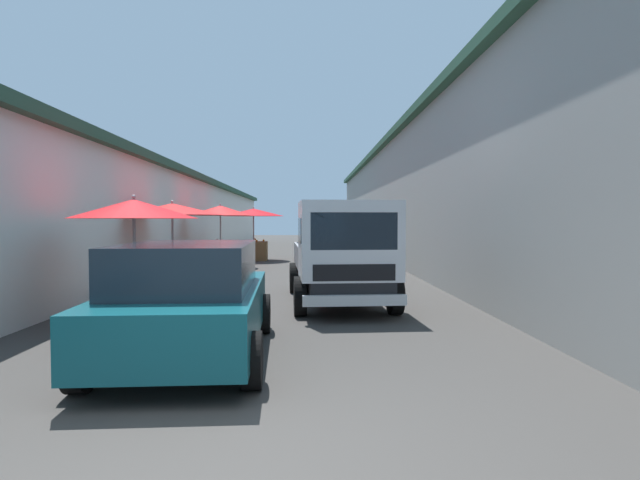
# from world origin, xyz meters

# --- Properties ---
(ground) EXTENTS (90.00, 90.00, 0.00)m
(ground) POSITION_xyz_m (13.50, 0.00, 0.00)
(ground) COLOR #3D3A38
(building_left_whitewash) EXTENTS (49.80, 7.50, 3.65)m
(building_left_whitewash) POSITION_xyz_m (15.75, 7.45, 1.83)
(building_left_whitewash) COLOR silver
(building_left_whitewash) RESTS_ON ground
(building_right_concrete) EXTENTS (49.80, 7.50, 5.17)m
(building_right_concrete) POSITION_xyz_m (15.75, -7.45, 2.59)
(building_right_concrete) COLOR gray
(building_right_concrete) RESTS_ON ground
(fruit_stall_near_left) EXTENTS (2.33, 2.33, 2.37)m
(fruit_stall_near_left) POSITION_xyz_m (15.72, 2.59, 1.74)
(fruit_stall_near_left) COLOR #9E9EA3
(fruit_stall_near_left) RESTS_ON ground
(fruit_stall_far_left) EXTENTS (2.63, 2.63, 2.26)m
(fruit_stall_far_left) POSITION_xyz_m (10.40, 2.95, 1.81)
(fruit_stall_far_left) COLOR #9E9EA3
(fruit_stall_far_left) RESTS_ON ground
(fruit_stall_far_right) EXTENTS (2.64, 2.64, 2.33)m
(fruit_stall_far_right) POSITION_xyz_m (19.06, 1.70, 1.79)
(fruit_stall_far_right) COLOR #9E9EA3
(fruit_stall_far_right) RESTS_ON ground
(fruit_stall_mid_lane) EXTENTS (2.20, 2.20, 2.18)m
(fruit_stall_mid_lane) POSITION_xyz_m (5.73, 2.47, 1.59)
(fruit_stall_mid_lane) COLOR #9E9EA3
(fruit_stall_mid_lane) RESTS_ON ground
(hatchback_car) EXTENTS (3.98, 2.05, 1.45)m
(hatchback_car) POSITION_xyz_m (3.25, 0.89, 0.74)
(hatchback_car) COLOR #0F4C56
(hatchback_car) RESTS_ON ground
(delivery_truck) EXTENTS (5.01, 2.19, 2.08)m
(delivery_truck) POSITION_xyz_m (6.77, -1.29, 1.04)
(delivery_truck) COLOR black
(delivery_truck) RESTS_ON ground
(vendor_by_crates) EXTENTS (0.63, 0.29, 1.61)m
(vendor_by_crates) POSITION_xyz_m (12.83, -2.60, 0.93)
(vendor_by_crates) COLOR #232328
(vendor_by_crates) RESTS_ON ground
(parked_scooter) EXTENTS (1.69, 0.48, 1.14)m
(parked_scooter) POSITION_xyz_m (13.18, 2.30, 0.45)
(parked_scooter) COLOR black
(parked_scooter) RESTS_ON ground
(plastic_stool) EXTENTS (0.30, 0.30, 0.43)m
(plastic_stool) POSITION_xyz_m (12.44, -0.71, 0.33)
(plastic_stool) COLOR #194CB2
(plastic_stool) RESTS_ON ground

